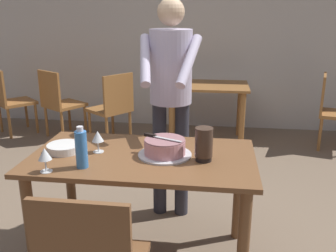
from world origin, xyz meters
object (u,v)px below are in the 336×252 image
object	(u,v)px
hurricane_lamp	(204,144)
background_chair_1	(113,106)
background_chair_0	(59,101)
cake_on_platter	(165,148)
background_chair_2	(333,109)
main_dining_table	(143,173)
wine_glass_near	(45,155)
plate_stack	(64,148)
background_table	(208,97)
background_chair_3	(10,99)
wine_glass_far	(98,137)
cake_knife	(155,136)
water_bottle	(81,149)
person_cutting_cake	(171,87)

from	to	relation	value
hurricane_lamp	background_chair_1	xyz separation A→B (m)	(-1.22, 2.25, -0.37)
background_chair_0	cake_on_platter	bearing A→B (deg)	-53.61
background_chair_2	hurricane_lamp	bearing A→B (deg)	-120.48
main_dining_table	wine_glass_near	xyz separation A→B (m)	(-0.49, -0.32, 0.23)
hurricane_lamp	background_chair_0	bearing A→B (deg)	129.48
plate_stack	hurricane_lamp	bearing A→B (deg)	-2.11
cake_on_platter	background_table	size ratio (longest dim) A/B	0.34
wine_glass_near	hurricane_lamp	distance (m)	0.93
wine_glass_near	background_chair_1	xyz separation A→B (m)	(-0.34, 2.54, -0.36)
cake_on_platter	background_chair_1	distance (m)	2.43
cake_on_platter	background_chair_3	world-z (taller)	background_chair_3
wine_glass_far	background_chair_3	bearing A→B (deg)	129.97
cake_knife	background_chair_3	size ratio (longest dim) A/B	0.28
cake_on_platter	wine_glass_far	distance (m)	0.44
background_chair_2	background_chair_3	size ratio (longest dim) A/B	1.00
background_chair_0	background_chair_3	distance (m)	0.72
background_chair_2	background_chair_1	bearing A→B (deg)	-175.37
background_chair_2	background_chair_0	bearing A→B (deg)	-178.82
background_chair_0	cake_knife	bearing A→B (deg)	-54.33
water_bottle	background_chair_1	bearing A→B (deg)	101.94
person_cutting_cake	background_table	size ratio (longest dim) A/B	1.72
hurricane_lamp	background_table	world-z (taller)	hurricane_lamp
plate_stack	wine_glass_near	xyz separation A→B (m)	(0.02, -0.32, 0.08)
cake_knife	background_chair_1	world-z (taller)	background_chair_1
background_table	background_chair_2	bearing A→B (deg)	-2.12
wine_glass_far	person_cutting_cake	distance (m)	0.74
background_chair_0	background_chair_1	bearing A→B (deg)	-10.84
cake_knife	person_cutting_cake	distance (m)	0.60
plate_stack	wine_glass_far	distance (m)	0.24
wine_glass_near	water_bottle	bearing A→B (deg)	26.19
background_table	background_chair_1	distance (m)	1.20
background_chair_1	wine_glass_near	bearing A→B (deg)	-82.48
wine_glass_near	wine_glass_far	xyz separation A→B (m)	(0.20, 0.34, 0.00)
water_bottle	hurricane_lamp	xyz separation A→B (m)	(0.70, 0.20, -0.01)
main_dining_table	wine_glass_near	bearing A→B (deg)	-146.69
cake_knife	background_chair_2	distance (m)	2.99
water_bottle	background_table	xyz separation A→B (m)	(0.64, 2.72, -0.29)
hurricane_lamp	person_cutting_cake	world-z (taller)	person_cutting_cake
background_table	water_bottle	bearing A→B (deg)	-103.33
background_chair_1	main_dining_table	bearing A→B (deg)	-69.48
person_cutting_cake	main_dining_table	bearing A→B (deg)	-99.57
cake_on_platter	background_table	xyz separation A→B (m)	(0.19, 2.47, -0.22)
water_bottle	background_chair_2	size ratio (longest dim) A/B	0.28
background_chair_3	wine_glass_near	bearing A→B (deg)	-56.52
background_chair_2	background_chair_3	world-z (taller)	same
hurricane_lamp	main_dining_table	bearing A→B (deg)	174.31
background_chair_0	background_chair_2	size ratio (longest dim) A/B	1.00
main_dining_table	cake_on_platter	size ratio (longest dim) A/B	4.18
plate_stack	water_bottle	xyz separation A→B (m)	(0.21, -0.23, 0.09)
plate_stack	background_chair_2	xyz separation A→B (m)	(2.36, 2.44, -0.28)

